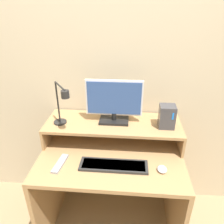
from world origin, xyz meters
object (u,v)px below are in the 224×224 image
(mouse, at_px, (162,169))
(remote_control, at_px, (60,163))
(monitor, at_px, (114,102))
(keyboard, at_px, (114,165))
(router_dock, at_px, (167,116))
(desk_lamp, at_px, (62,105))

(mouse, xyz_separation_m, remote_control, (-0.70, 0.01, -0.01))
(monitor, height_order, keyboard, monitor)
(monitor, bearing_deg, mouse, -44.59)
(router_dock, xyz_separation_m, keyboard, (-0.37, -0.28, -0.25))
(desk_lamp, distance_m, mouse, 0.82)
(remote_control, bearing_deg, router_dock, 21.37)
(router_dock, bearing_deg, monitor, 173.01)
(monitor, distance_m, desk_lamp, 0.38)
(monitor, xyz_separation_m, router_dock, (0.39, -0.05, -0.08))
(router_dock, height_order, remote_control, router_dock)
(mouse, bearing_deg, remote_control, 179.56)
(router_dock, relative_size, remote_control, 0.88)
(monitor, height_order, mouse, monitor)
(desk_lamp, xyz_separation_m, keyboard, (0.38, -0.20, -0.35))
(monitor, height_order, remote_control, monitor)
(router_dock, bearing_deg, keyboard, -142.82)
(keyboard, xyz_separation_m, mouse, (0.33, -0.01, 0.00))
(router_dock, distance_m, keyboard, 0.53)
(desk_lamp, bearing_deg, remote_control, -86.48)
(monitor, relative_size, keyboard, 0.91)
(monitor, bearing_deg, remote_control, -135.84)
(remote_control, bearing_deg, keyboard, 1.46)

